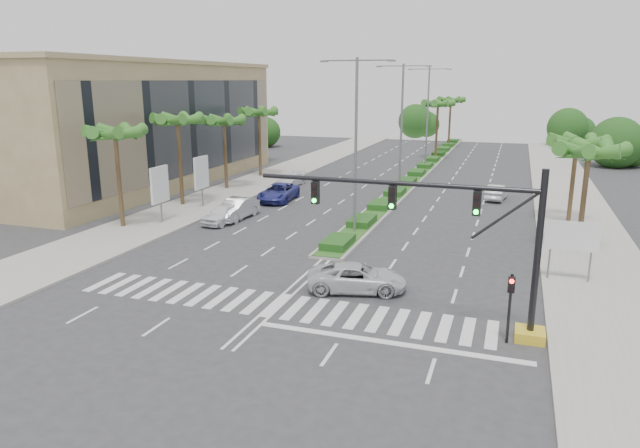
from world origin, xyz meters
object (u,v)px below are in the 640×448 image
object	(u,v)px
car_parked_d	(290,180)
car_parked_a	(224,214)
car_parked_b	(236,209)
car_parked_c	(279,192)
car_right	(497,192)
car_crossing	(357,278)

from	to	relation	value
car_parked_d	car_parked_a	bearing A→B (deg)	-81.19
car_parked_b	car_parked_c	world-z (taller)	car_parked_b
car_parked_a	car_right	distance (m)	24.89
car_right	car_parked_a	bearing A→B (deg)	47.09
car_parked_a	car_parked_d	bearing A→B (deg)	100.50
car_parked_a	car_parked_b	xyz separation A→B (m)	(0.29, 1.49, 0.08)
car_parked_d	car_right	bearing A→B (deg)	4.20
car_parked_a	car_parked_b	bearing A→B (deg)	85.73
car_parked_c	car_right	bearing A→B (deg)	16.62
car_parked_c	car_crossing	bearing A→B (deg)	-60.94
car_crossing	car_right	size ratio (longest dim) A/B	1.19
car_parked_a	car_right	xyz separation A→B (m)	(19.21, 15.83, -0.03)
car_parked_c	car_crossing	world-z (taller)	car_parked_c
car_parked_a	car_parked_d	world-z (taller)	car_parked_a
car_parked_c	car_parked_d	bearing A→B (deg)	99.88
car_parked_c	car_parked_d	world-z (taller)	car_parked_c
car_parked_a	car_parked_c	distance (m)	8.92
car_parked_a	car_parked_c	size ratio (longest dim) A/B	0.77
car_parked_a	car_crossing	bearing A→B (deg)	-31.47
car_parked_c	car_right	distance (m)	19.74
car_parked_d	car_parked_b	bearing A→B (deg)	-79.68
car_parked_a	car_parked_b	distance (m)	1.52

